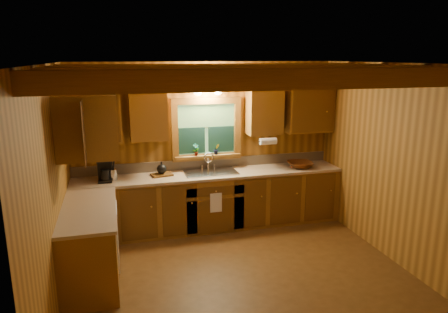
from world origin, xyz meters
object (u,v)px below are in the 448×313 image
cutting_board (162,175)px  wicker_basket (300,165)px  coffee_maker (105,169)px  sink (211,175)px

cutting_board → wicker_basket: 2.25m
coffee_maker → cutting_board: coffee_maker is taller
sink → cutting_board: bearing=176.6°
sink → cutting_board: 0.76m
coffee_maker → wicker_basket: size_ratio=0.86×
sink → coffee_maker: coffee_maker is taller
cutting_board → wicker_basket: (2.24, -0.13, 0.04)m
coffee_maker → cutting_board: 0.85m
coffee_maker → cutting_board: size_ratio=1.13×
cutting_board → wicker_basket: wicker_basket is taller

